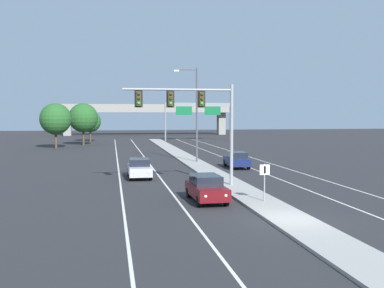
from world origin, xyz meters
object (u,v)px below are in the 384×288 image
object	(u,v)px
street_lamp_median	(195,109)
median_sign_post	(265,177)
overhead_signal_mast	(194,111)
tree_far_left_b	(83,118)
car_receding_navy	(237,160)
car_oncoming_darkred	(206,188)
tree_far_left_a	(56,119)
highway_sign_gantry	(198,109)
car_oncoming_silver	(139,168)
tree_far_left_c	(90,122)

from	to	relation	value
street_lamp_median	median_sign_post	bearing A→B (deg)	-89.95
overhead_signal_mast	tree_far_left_b	size ratio (longest dim) A/B	1.11
median_sign_post	car_receding_navy	size ratio (longest dim) A/B	0.49
median_sign_post	car_oncoming_darkred	size ratio (longest dim) A/B	0.49
car_receding_navy	tree_far_left_a	bearing A→B (deg)	124.94
overhead_signal_mast	car_oncoming_darkred	world-z (taller)	overhead_signal_mast
street_lamp_median	highway_sign_gantry	bearing A→B (deg)	78.78
highway_sign_gantry	car_receding_navy	bearing A→B (deg)	-96.03
street_lamp_median	highway_sign_gantry	size ratio (longest dim) A/B	0.75
car_oncoming_silver	tree_far_left_a	xyz separation A→B (m)	(-10.58, 34.56, 3.69)
street_lamp_median	tree_far_left_b	size ratio (longest dim) A/B	1.42
median_sign_post	car_oncoming_darkred	distance (m)	3.53
car_oncoming_silver	tree_far_left_a	bearing A→B (deg)	107.02
overhead_signal_mast	street_lamp_median	distance (m)	16.69
car_oncoming_silver	tree_far_left_b	bearing A→B (deg)	99.46
overhead_signal_mast	street_lamp_median	world-z (taller)	street_lamp_median
street_lamp_median	tree_far_left_a	size ratio (longest dim) A/B	1.45
car_receding_navy	tree_far_left_c	size ratio (longest dim) A/B	0.77
street_lamp_median	car_oncoming_darkred	distance (m)	22.36
overhead_signal_mast	median_sign_post	world-z (taller)	overhead_signal_mast
car_oncoming_darkred	car_oncoming_silver	size ratio (longest dim) A/B	1.01
median_sign_post	car_oncoming_silver	world-z (taller)	median_sign_post
overhead_signal_mast	tree_far_left_c	size ratio (longest dim) A/B	1.34
median_sign_post	highway_sign_gantry	bearing A→B (deg)	82.78
highway_sign_gantry	tree_far_left_c	distance (m)	20.94
car_oncoming_darkred	tree_far_left_b	world-z (taller)	tree_far_left_b
highway_sign_gantry	tree_far_left_a	size ratio (longest dim) A/B	1.92
tree_far_left_a	median_sign_post	bearing A→B (deg)	-69.83
overhead_signal_mast	tree_far_left_b	xyz separation A→B (m)	(-10.44, 47.02, -0.87)
median_sign_post	car_receding_navy	bearing A→B (deg)	79.72
street_lamp_median	tree_far_left_b	world-z (taller)	street_lamp_median
car_receding_navy	street_lamp_median	bearing A→B (deg)	121.54
car_receding_navy	tree_far_left_a	xyz separation A→B (m)	(-20.33, 29.11, 3.69)
car_oncoming_darkred	highway_sign_gantry	bearing A→B (deg)	79.74
overhead_signal_mast	street_lamp_median	xyz separation A→B (m)	(2.99, 16.42, 0.31)
car_receding_navy	highway_sign_gantry	world-z (taller)	highway_sign_gantry
car_oncoming_silver	car_receding_navy	xyz separation A→B (m)	(9.76, 5.45, 0.00)
overhead_signal_mast	median_sign_post	xyz separation A→B (m)	(3.01, -6.39, -3.90)
street_lamp_median	overhead_signal_mast	bearing A→B (deg)	-100.33
car_oncoming_darkred	tree_far_left_c	size ratio (longest dim) A/B	0.77
overhead_signal_mast	highway_sign_gantry	xyz separation A→B (m)	(11.03, 56.94, 0.68)
highway_sign_gantry	car_oncoming_silver	bearing A→B (deg)	-105.91
median_sign_post	car_receding_navy	world-z (taller)	median_sign_post
tree_far_left_b	tree_far_left_a	world-z (taller)	tree_far_left_b
tree_far_left_b	tree_far_left_a	xyz separation A→B (m)	(-3.69, -6.72, -0.11)
median_sign_post	car_oncoming_darkred	bearing A→B (deg)	158.99
tree_far_left_b	tree_far_left_c	distance (m)	10.36
tree_far_left_b	car_oncoming_darkred	bearing A→B (deg)	-78.90
median_sign_post	tree_far_left_c	world-z (taller)	tree_far_left_c
overhead_signal_mast	car_receding_navy	bearing A→B (deg)	61.01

